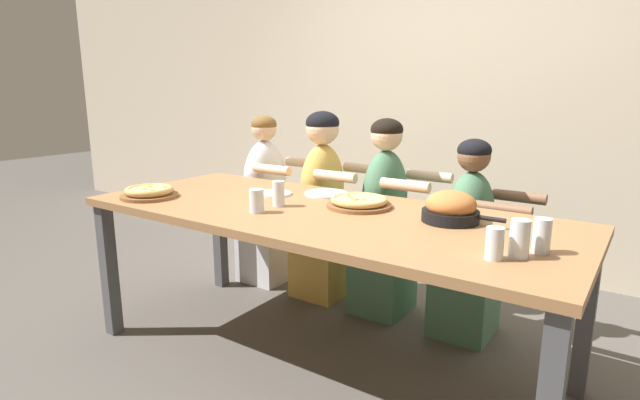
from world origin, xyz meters
TOP-DOWN VIEW (x-y plane):
  - ground_plane at (0.00, 0.00)m, footprint 18.00×18.00m
  - restaurant_back_panel at (0.00, 1.87)m, footprint 10.00×0.06m
  - dining_table at (0.00, 0.00)m, footprint 2.39×0.97m
  - pizza_board_main at (0.12, 0.16)m, footprint 0.32×0.32m
  - pizza_board_second at (-0.92, -0.28)m, footprint 0.30×0.30m
  - skillet_bowl at (0.59, 0.15)m, footprint 0.36×0.25m
  - empty_plate_a at (-0.41, 0.15)m, footprint 0.19×0.19m
  - empty_plate_b at (-0.17, 0.31)m, footprint 0.24×0.24m
  - drinking_glass_a at (-0.22, -0.21)m, footprint 0.07×0.07m
  - drinking_glass_b at (0.95, -0.17)m, footprint 0.07×0.07m
  - drinking_glass_c at (-0.22, -0.05)m, footprint 0.06×0.06m
  - drinking_glass_d at (1.00, -0.08)m, footprint 0.06×0.06m
  - drinking_glass_e at (0.89, -0.24)m, footprint 0.06×0.06m
  - diner_far_center at (-0.01, 0.70)m, footprint 0.51×0.40m
  - diner_far_midleft at (-0.46, 0.70)m, footprint 0.51×0.40m
  - diner_far_midright at (0.51, 0.70)m, footprint 0.51×0.40m
  - diner_far_left at (-0.95, 0.70)m, footprint 0.51×0.40m

SIDE VIEW (x-z plane):
  - ground_plane at x=0.00m, z-range 0.00..0.00m
  - diner_far_midright at x=0.51m, z-range -0.06..1.05m
  - diner_far_left at x=-0.95m, z-range -0.06..1.12m
  - diner_far_center at x=-0.01m, z-range -0.05..1.14m
  - diner_far_midleft at x=-0.46m, z-range -0.04..1.18m
  - dining_table at x=0.00m, z-range 0.32..1.11m
  - empty_plate_b at x=-0.17m, z-range 0.79..0.81m
  - empty_plate_a at x=-0.41m, z-range 0.79..0.81m
  - pizza_board_main at x=0.12m, z-range 0.79..0.84m
  - pizza_board_second at x=-0.92m, z-range 0.79..0.85m
  - drinking_glass_a at x=-0.22m, z-range 0.78..0.90m
  - drinking_glass_e at x=0.89m, z-range 0.78..0.90m
  - drinking_glass_c at x=-0.22m, z-range 0.78..0.91m
  - drinking_glass_b at x=0.95m, z-range 0.78..0.92m
  - skillet_bowl at x=0.59m, z-range 0.78..0.92m
  - drinking_glass_d at x=1.00m, z-range 0.79..0.92m
  - restaurant_back_panel at x=0.00m, z-range 0.00..3.20m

